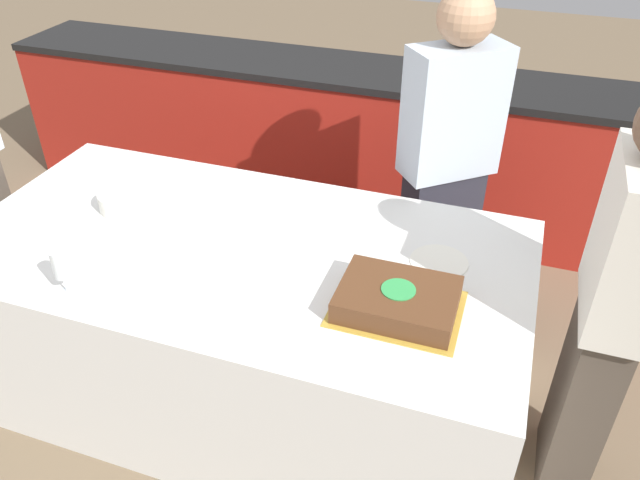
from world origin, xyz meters
name	(u,v)px	position (x,y,z in m)	size (l,w,h in m)	color
ground_plane	(252,385)	(0.00, 0.00, 0.00)	(14.00, 14.00, 0.00)	#7A664C
back_counter	(357,141)	(0.00, 1.64, 0.46)	(4.40, 0.58, 0.92)	#A82319
dining_table	(246,321)	(0.00, 0.00, 0.38)	(2.19, 1.12, 0.77)	white
cake	(398,300)	(0.65, -0.16, 0.81)	(0.43, 0.33, 0.09)	gold
plate_stack	(123,200)	(-0.57, 0.09, 0.81)	(0.19, 0.19, 0.08)	white
wine_glass	(60,266)	(-0.44, -0.45, 0.88)	(0.06, 0.06, 0.17)	white
side_plate_near_cake	(439,262)	(0.74, 0.14, 0.77)	(0.21, 0.21, 0.00)	white
person_cutting_cake	(447,166)	(0.65, 0.78, 0.83)	(0.44, 0.41, 1.60)	#282833
person_seated_right	(610,314)	(1.31, 0.00, 0.81)	(0.21, 0.41, 1.56)	#4C4238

